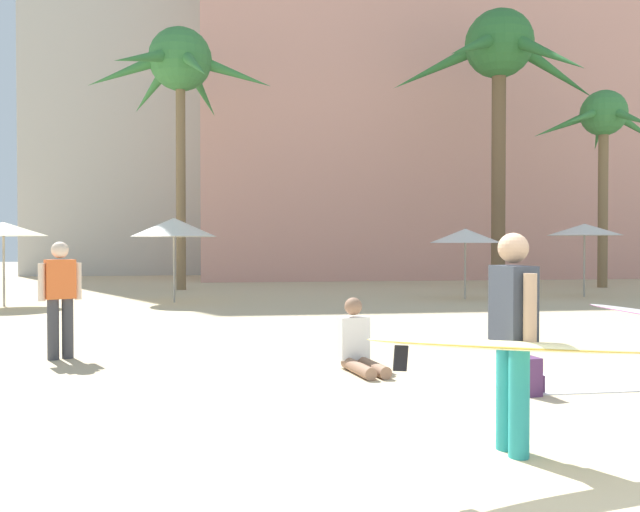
{
  "coord_description": "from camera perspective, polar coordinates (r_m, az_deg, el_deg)",
  "views": [
    {
      "loc": [
        -2.08,
        -4.22,
        1.66
      ],
      "look_at": [
        -0.32,
        7.89,
        1.44
      ],
      "focal_mm": 35.43,
      "sensor_mm": 36.0,
      "label": 1
    }
  ],
  "objects": [
    {
      "name": "backpack",
      "position": [
        7.48,
        18.32,
        -10.27
      ],
      "size": [
        0.28,
        0.32,
        0.42
      ],
      "rotation": [
        0.0,
        0.0,
        0.15
      ],
      "color": "#542F5A",
      "rests_on": "ground"
    },
    {
      "name": "person_mid_right",
      "position": [
        8.43,
        3.45,
        -8.06
      ],
      "size": [
        0.55,
        1.0,
        0.95
      ],
      "rotation": [
        0.0,
        0.0,
        4.89
      ],
      "color": "#936B51",
      "rests_on": "ground"
    },
    {
      "name": "palm_tree_center",
      "position": [
        24.58,
        -12.59,
        16.08
      ],
      "size": [
        6.74,
        6.24,
        9.6
      ],
      "color": "brown",
      "rests_on": "ground"
    },
    {
      "name": "palm_tree_left",
      "position": [
        26.52,
        15.91,
        16.58
      ],
      "size": [
        8.02,
        8.02,
        10.77
      ],
      "color": "brown",
      "rests_on": "ground"
    },
    {
      "name": "hotel_pink",
      "position": [
        35.07,
        10.82,
        13.96
      ],
      "size": [
        24.71,
        8.57,
        19.04
      ],
      "primitive_type": "cube",
      "color": "#DB9989",
      "rests_on": "ground"
    },
    {
      "name": "beach_towel",
      "position": [
        8.24,
        21.15,
        -10.61
      ],
      "size": [
        1.79,
        1.09,
        0.01
      ],
      "primitive_type": "cube",
      "rotation": [
        0.0,
        0.0,
        -0.0
      ],
      "color": "white",
      "rests_on": "ground"
    },
    {
      "name": "person_near_left",
      "position": [
        9.89,
        -22.41,
        -3.25
      ],
      "size": [
        0.58,
        0.38,
        1.7
      ],
      "rotation": [
        0.0,
        0.0,
        5.2
      ],
      "color": "#3D3D42",
      "rests_on": "ground"
    },
    {
      "name": "cafe_umbrella_2",
      "position": [
        18.94,
        -26.68,
        2.19
      ],
      "size": [
        2.24,
        2.24,
        2.27
      ],
      "color": "gray",
      "rests_on": "ground"
    },
    {
      "name": "cafe_umbrella_1",
      "position": [
        19.68,
        12.99,
        1.79
      ],
      "size": [
        2.15,
        2.15,
        2.15
      ],
      "color": "gray",
      "rests_on": "ground"
    },
    {
      "name": "palm_tree_far_left",
      "position": [
        27.22,
        24.21,
        10.69
      ],
      "size": [
        4.93,
        4.95,
        7.63
      ],
      "color": "brown",
      "rests_on": "ground"
    },
    {
      "name": "person_far_right",
      "position": [
        5.17,
        17.53,
        -7.03
      ],
      "size": [
        2.63,
        0.94,
        1.75
      ],
      "rotation": [
        0.0,
        0.0,
        0.07
      ],
      "color": "teal",
      "rests_on": "ground"
    },
    {
      "name": "cafe_umbrella_0",
      "position": [
        21.76,
        22.78,
        2.21
      ],
      "size": [
        2.28,
        2.28,
        2.33
      ],
      "color": "gray",
      "rests_on": "ground"
    },
    {
      "name": "cafe_umbrella_3",
      "position": [
        18.57,
        -13.05,
        2.54
      ],
      "size": [
        2.43,
        2.43,
        2.43
      ],
      "color": "gray",
      "rests_on": "ground"
    },
    {
      "name": "ground",
      "position": [
        4.99,
        17.83,
        -18.44
      ],
      "size": [
        120.0,
        120.0,
        0.0
      ],
      "primitive_type": "plane",
      "color": "#C6B28C"
    },
    {
      "name": "hotel_tower_gray",
      "position": [
        42.52,
        -13.66,
        18.92
      ],
      "size": [
        14.32,
        10.81,
        29.49
      ],
      "primitive_type": "cube",
      "color": "#BCB7AD",
      "rests_on": "ground"
    }
  ]
}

